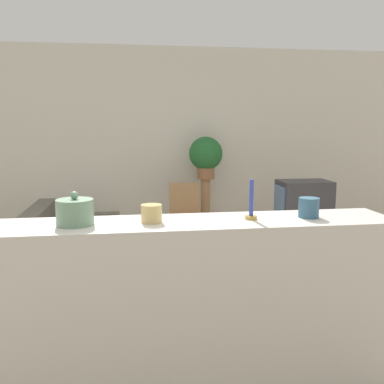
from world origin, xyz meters
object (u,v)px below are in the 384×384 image
at_px(wooden_chair, 186,214).
at_px(potted_plant, 206,155).
at_px(television, 303,201).
at_px(couch, 67,256).
at_px(decorative_bowl, 75,212).

distance_m(wooden_chair, potted_plant, 0.90).
distance_m(television, wooden_chair, 1.46).
xyz_separation_m(couch, television, (2.71, 0.27, 0.47)).
relative_size(television, decorative_bowl, 3.01).
relative_size(wooden_chair, decorative_bowl, 4.33).
height_order(television, wooden_chair, television).
xyz_separation_m(wooden_chair, decorative_bowl, (-0.99, -2.94, 0.65)).
distance_m(wooden_chair, decorative_bowl, 3.17).
relative_size(potted_plant, decorative_bowl, 2.83).
bearing_deg(couch, television, 5.72).
distance_m(couch, decorative_bowl, 2.34).
bearing_deg(decorative_bowl, couch, 100.00).
relative_size(television, potted_plant, 1.06).
bearing_deg(television, couch, -174.28).
height_order(television, potted_plant, potted_plant).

